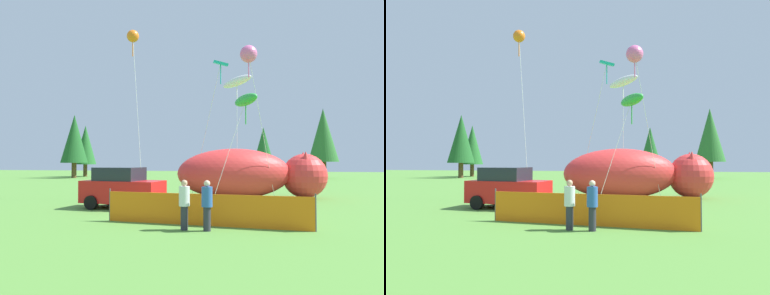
# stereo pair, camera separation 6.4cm
# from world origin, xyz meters

# --- Properties ---
(ground_plane) EXTENTS (120.00, 120.00, 0.00)m
(ground_plane) POSITION_xyz_m (0.00, 0.00, 0.00)
(ground_plane) COLOR #548C38
(parked_car) EXTENTS (4.10, 2.49, 2.01)m
(parked_car) POSITION_xyz_m (-3.31, 1.37, 0.99)
(parked_car) COLOR red
(parked_car) RESTS_ON ground
(folding_chair) EXTENTS (0.62, 0.62, 0.95)m
(folding_chair) POSITION_xyz_m (2.98, -1.84, 0.55)
(folding_chair) COLOR black
(folding_chair) RESTS_ON ground
(inflatable_cat) EXTENTS (9.42, 4.88, 3.06)m
(inflatable_cat) POSITION_xyz_m (2.73, 7.13, 1.41)
(inflatable_cat) COLOR red
(inflatable_cat) RESTS_ON ground
(safety_fence) EXTENTS (7.65, 0.93, 1.26)m
(safety_fence) POSITION_xyz_m (1.37, -2.69, 0.57)
(safety_fence) COLOR orange
(safety_fence) RESTS_ON ground
(spectator_in_green_shirt) EXTENTS (0.37, 0.37, 1.70)m
(spectator_in_green_shirt) POSITION_xyz_m (0.82, -3.60, 0.93)
(spectator_in_green_shirt) COLOR #2D2D38
(spectator_in_green_shirt) RESTS_ON ground
(spectator_in_red_shirt) EXTENTS (0.37, 0.37, 1.70)m
(spectator_in_red_shirt) POSITION_xyz_m (1.61, -3.66, 0.93)
(spectator_in_red_shirt) COLOR #2D2D38
(spectator_in_red_shirt) RESTS_ON ground
(kite_orange_flower) EXTENTS (1.90, 2.84, 10.63)m
(kite_orange_flower) POSITION_xyz_m (-4.55, 6.33, 10.17)
(kite_orange_flower) COLOR silver
(kite_orange_flower) RESTS_ON ground
(kite_pink_octopus) EXTENTS (1.95, 2.35, 8.75)m
(kite_pink_octopus) POSITION_xyz_m (2.77, 4.73, 8.24)
(kite_pink_octopus) COLOR silver
(kite_pink_octopus) RESTS_ON ground
(kite_green_fish) EXTENTS (2.57, 2.73, 5.98)m
(kite_green_fish) POSITION_xyz_m (2.62, 3.92, 5.55)
(kite_green_fish) COLOR silver
(kite_green_fish) RESTS_ON ground
(kite_white_ghost) EXTENTS (2.43, 2.89, 8.24)m
(kite_white_ghost) POSITION_xyz_m (1.84, 9.34, 7.69)
(kite_white_ghost) COLOR silver
(kite_white_ghost) RESTS_ON ground
(kite_teal_diamond) EXTENTS (2.60, 1.79, 8.65)m
(kite_teal_diamond) POSITION_xyz_m (0.95, 6.85, 8.19)
(kite_teal_diamond) COLOR silver
(kite_teal_diamond) RESTS_ON ground
(horizon_tree_east) EXTENTS (3.02, 3.02, 7.21)m
(horizon_tree_east) POSITION_xyz_m (-20.92, 33.06, 4.43)
(horizon_tree_east) COLOR brown
(horizon_tree_east) RESTS_ON ground
(horizon_tree_west) EXTENTS (2.81, 2.81, 6.70)m
(horizon_tree_west) POSITION_xyz_m (3.81, 34.55, 4.12)
(horizon_tree_west) COLOR brown
(horizon_tree_west) RESTS_ON ground
(horizon_tree_mid) EXTENTS (3.73, 3.73, 8.89)m
(horizon_tree_mid) POSITION_xyz_m (11.26, 33.45, 5.46)
(horizon_tree_mid) COLOR brown
(horizon_tree_mid) RESTS_ON ground
(horizon_tree_northeast) EXTENTS (3.47, 3.47, 8.27)m
(horizon_tree_northeast) POSITION_xyz_m (-20.54, 29.13, 5.08)
(horizon_tree_northeast) COLOR brown
(horizon_tree_northeast) RESTS_ON ground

